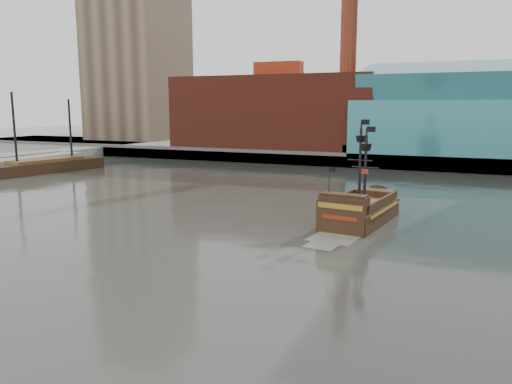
% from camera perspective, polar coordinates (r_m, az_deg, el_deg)
% --- Properties ---
extents(ground, '(400.00, 400.00, 0.00)m').
position_cam_1_polar(ground, '(32.90, -6.05, -9.75)').
color(ground, '#2A2D27').
rests_on(ground, ground).
extents(promenade_far, '(220.00, 60.00, 2.00)m').
position_cam_1_polar(promenade_far, '(120.39, 15.82, 4.65)').
color(promenade_far, slate).
rests_on(promenade_far, ground).
extents(seawall, '(220.00, 1.00, 2.60)m').
position_cam_1_polar(seawall, '(91.31, 13.40, 3.43)').
color(seawall, '#4C4C49').
rests_on(seawall, ground).
extents(skyline, '(149.00, 45.00, 62.00)m').
position_cam_1_polar(skyline, '(112.84, 18.61, 16.19)').
color(skyline, brown).
rests_on(skyline, promenade_far).
extents(pirate_ship, '(5.92, 14.38, 10.45)m').
position_cam_1_polar(pirate_ship, '(48.47, 11.80, -2.37)').
color(pirate_ship, black).
rests_on(pirate_ship, ground).
extents(docked_vessel, '(8.34, 20.84, 13.83)m').
position_cam_1_polar(docked_vessel, '(91.05, -22.83, 2.64)').
color(docked_vessel, black).
rests_on(docked_vessel, ground).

